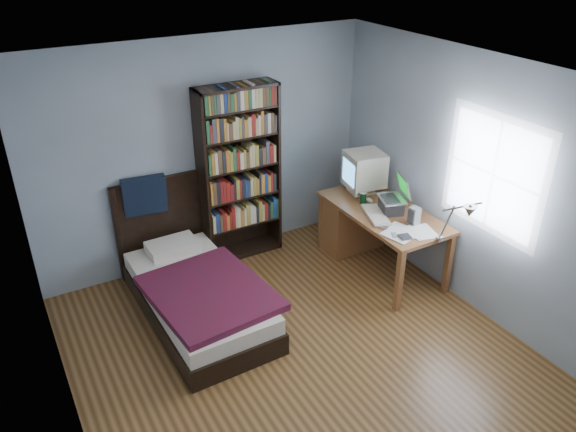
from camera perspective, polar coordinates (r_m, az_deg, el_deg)
The scene contains 14 objects.
room at distance 4.47m, azimuth 2.19°, elevation -2.20°, with size 4.20×4.24×2.50m.
desk at distance 6.53m, azimuth 7.24°, elevation -0.44°, with size 0.75×1.51×0.73m.
crt_monitor at distance 6.37m, azimuth 7.64°, elevation 4.66°, with size 0.48×0.45×0.48m.
laptop at distance 6.05m, azimuth 10.59°, elevation 1.38°, with size 0.41×0.38×0.39m.
desk_lamp at distance 5.14m, azimuth 17.55°, elevation 0.19°, with size 0.23×0.51×0.60m.
keyboard at distance 5.96m, azimuth 8.89°, elevation 0.10°, with size 0.18×0.47×0.03m, color beige.
speaker at distance 5.85m, azimuth 12.71°, elevation 0.02°, with size 0.09×0.09×0.19m, color gray.
soda_can at distance 6.19m, azimuth 7.65°, elevation 1.79°, with size 0.07×0.07×0.12m, color black.
mouse at distance 6.26m, azimuth 8.25°, elevation 1.61°, with size 0.06×0.11×0.04m, color silver.
phone_silver at distance 5.75m, azimuth 9.61°, elevation -1.10°, with size 0.06×0.11×0.02m, color silver.
phone_grey at distance 5.62m, azimuth 10.76°, elevation -1.93°, with size 0.04×0.09×0.02m, color gray.
external_drive at distance 5.60m, azimuth 11.79°, elevation -2.14°, with size 0.11×0.11×0.02m, color gray.
bookshelf at distance 6.23m, azimuth -4.94°, elevation 4.27°, with size 0.90×0.30×2.00m.
bed at distance 5.66m, azimuth -9.47°, elevation -7.36°, with size 1.11×2.04×1.16m.
Camera 1 is at (-2.03, -3.27, 3.50)m, focal length 35.00 mm.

